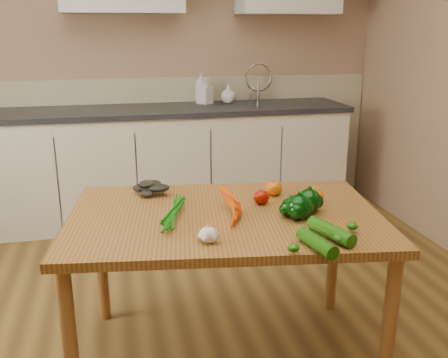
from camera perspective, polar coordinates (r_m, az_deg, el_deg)
room at (r=1.90m, az=-5.86°, el=9.31°), size 4.04×5.04×2.64m
counter_run at (r=4.05m, az=-6.04°, el=1.95°), size 2.84×0.64×1.14m
table at (r=2.20m, az=0.15°, el=-5.93°), size 1.45×1.04×0.72m
soap_bottle_a at (r=4.13m, az=-2.66°, el=10.38°), size 0.10×0.10×0.26m
soap_bottle_b at (r=4.12m, az=-2.13°, el=10.02°), size 0.13×0.13×0.21m
soap_bottle_c at (r=4.15m, az=0.50°, el=9.72°), size 0.16×0.16×0.15m
carrot_bunch at (r=2.13m, az=-1.12°, el=-3.42°), size 0.27×0.23×0.07m
leafy_greens at (r=2.41m, az=-8.93°, el=-0.86°), size 0.19×0.17×0.10m
garlic_bulb at (r=1.88m, az=-1.80°, el=-6.40°), size 0.07×0.07×0.06m
pepper_a at (r=2.14m, az=7.59°, el=-3.25°), size 0.08×0.08×0.08m
pepper_b at (r=2.21m, az=9.70°, el=-2.47°), size 0.10×0.10×0.10m
pepper_c at (r=2.12m, az=8.52°, el=-3.20°), size 0.11×0.11×0.11m
tomato_a at (r=2.28m, az=4.30°, el=-2.09°), size 0.07×0.07×0.07m
tomato_b at (r=2.40m, az=5.73°, el=-1.07°), size 0.08×0.08×0.07m
tomato_c at (r=2.33m, az=10.47°, el=-1.95°), size 0.07×0.07×0.07m
zucchini_a at (r=1.96m, az=12.14°, el=-5.89°), size 0.12×0.23×0.06m
zucchini_b at (r=1.85m, az=10.56°, el=-7.20°), size 0.09×0.20×0.05m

